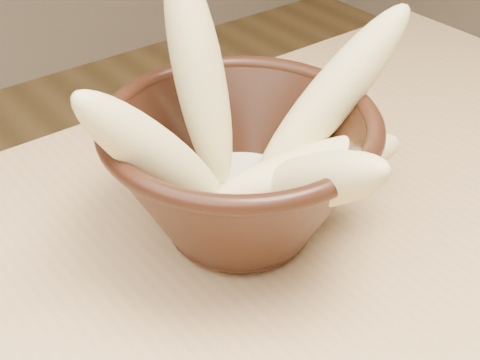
# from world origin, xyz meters

# --- Properties ---
(bowl) EXTENTS (0.22, 0.22, 0.12)m
(bowl) POSITION_xyz_m (0.10, 0.15, 0.82)
(bowl) COLOR black
(bowl) RESTS_ON table
(milk_puddle) EXTENTS (0.12, 0.12, 0.02)m
(milk_puddle) POSITION_xyz_m (0.10, 0.15, 0.79)
(milk_puddle) COLOR beige
(milk_puddle) RESTS_ON bowl
(banana_upright) EXTENTS (0.05, 0.10, 0.19)m
(banana_upright) POSITION_xyz_m (0.09, 0.20, 0.88)
(banana_upright) COLOR #E4D387
(banana_upright) RESTS_ON bowl
(banana_left) EXTENTS (0.14, 0.06, 0.15)m
(banana_left) POSITION_xyz_m (0.03, 0.16, 0.86)
(banana_left) COLOR #E4D387
(banana_left) RESTS_ON bowl
(banana_right) EXTENTS (0.16, 0.08, 0.16)m
(banana_right) POSITION_xyz_m (0.17, 0.14, 0.86)
(banana_right) COLOR #E4D387
(banana_right) RESTS_ON bowl
(banana_across) EXTENTS (0.17, 0.08, 0.06)m
(banana_across) POSITION_xyz_m (0.13, 0.11, 0.82)
(banana_across) COLOR #E4D387
(banana_across) RESTS_ON bowl
(banana_front) EXTENTS (0.04, 0.15, 0.13)m
(banana_front) POSITION_xyz_m (0.11, 0.08, 0.84)
(banana_front) COLOR #E4D387
(banana_front) RESTS_ON bowl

